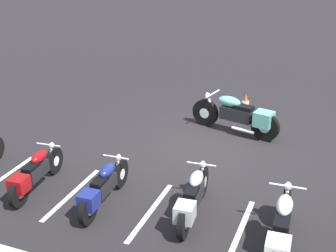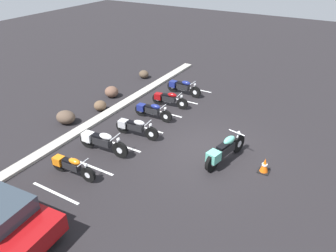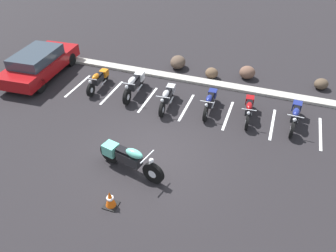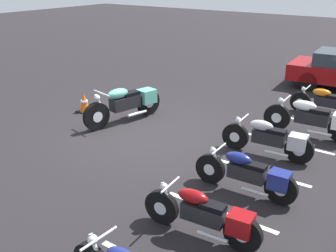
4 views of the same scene
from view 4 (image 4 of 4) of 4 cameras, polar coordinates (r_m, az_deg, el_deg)
ground at (r=10.00m, az=-3.55°, el=-1.02°), size 60.00×60.00×0.00m
motorcycle_teal_featured at (r=10.69m, az=-5.93°, el=3.36°), size 2.43×0.90×0.97m
parked_bike_0 at (r=11.88m, az=22.36°, el=3.17°), size 0.55×1.96×0.77m
parked_bike_1 at (r=10.24m, az=20.46°, el=0.98°), size 0.64×2.26×0.89m
parked_bike_2 at (r=8.86m, az=14.75°, el=-1.80°), size 0.58×2.05×0.81m
parked_bike_3 at (r=7.32m, az=11.75°, el=-6.85°), size 0.56×1.98×0.78m
parked_bike_4 at (r=6.11m, az=5.58°, el=-12.75°), size 0.55×1.96×0.77m
traffic_cone at (r=11.67m, az=-12.04°, el=3.31°), size 0.40×0.40×0.58m
stall_line_0 at (r=13.00m, az=22.20°, el=2.79°), size 0.10×2.10×0.00m
stall_line_1 at (r=11.38m, az=20.03°, el=0.54°), size 0.10×2.10×0.00m
stall_line_2 at (r=9.82m, az=17.16°, el=-2.44°), size 0.10×2.10×0.00m
stall_line_3 at (r=8.32m, az=13.21°, el=-6.51°), size 0.10×2.10×0.00m
stall_line_4 at (r=6.94m, az=7.49°, el=-12.21°), size 0.10×2.10×0.00m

